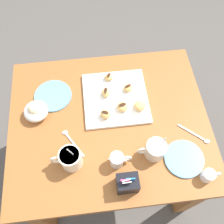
{
  "coord_description": "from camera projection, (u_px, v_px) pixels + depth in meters",
  "views": [
    {
      "loc": [
        0.05,
        0.54,
        1.79
      ],
      "look_at": [
        -0.02,
        -0.04,
        0.73
      ],
      "focal_mm": 40.43,
      "sensor_mm": 36.0,
      "label": 1
    }
  ],
  "objects": [
    {
      "name": "ground_plane",
      "position": [
        110.0,
        164.0,
        1.83
      ],
      "size": [
        8.0,
        8.0,
        0.0
      ],
      "primitive_type": "plane",
      "color": "#514C47"
    },
    {
      "name": "dining_table",
      "position": [
        109.0,
        132.0,
        1.33
      ],
      "size": [
        0.96,
        0.8,
        0.71
      ],
      "color": "#935628",
      "rests_on": "ground_plane"
    },
    {
      "name": "pastry_plate_square",
      "position": [
        116.0,
        98.0,
        1.26
      ],
      "size": [
        0.32,
        0.32,
        0.02
      ],
      "primitive_type": "cube",
      "color": "white",
      "rests_on": "dining_table"
    },
    {
      "name": "coffee_mug_cream_left",
      "position": [
        155.0,
        149.0,
        1.09
      ],
      "size": [
        0.13,
        0.09,
        0.13
      ],
      "color": "silver",
      "rests_on": "dining_table"
    },
    {
      "name": "coffee_mug_cream_right",
      "position": [
        70.0,
        158.0,
        1.07
      ],
      "size": [
        0.14,
        0.09,
        0.15
      ],
      "color": "silver",
      "rests_on": "dining_table"
    },
    {
      "name": "cream_pitcher_white",
      "position": [
        117.0,
        160.0,
        1.08
      ],
      "size": [
        0.1,
        0.06,
        0.07
      ],
      "color": "white",
      "rests_on": "dining_table"
    },
    {
      "name": "sugar_caddy",
      "position": [
        128.0,
        183.0,
        1.03
      ],
      "size": [
        0.09,
        0.07,
        0.11
      ],
      "color": "black",
      "rests_on": "dining_table"
    },
    {
      "name": "ice_cream_bowl",
      "position": [
        36.0,
        111.0,
        1.19
      ],
      "size": [
        0.12,
        0.12,
        0.09
      ],
      "color": "white",
      "rests_on": "dining_table"
    },
    {
      "name": "chocolate_sauce_pitcher",
      "position": [
        209.0,
        175.0,
        1.05
      ],
      "size": [
        0.09,
        0.05,
        0.06
      ],
      "color": "white",
      "rests_on": "dining_table"
    },
    {
      "name": "saucer_sky_left",
      "position": [
        184.0,
        159.0,
        1.12
      ],
      "size": [
        0.18,
        0.18,
        0.01
      ],
      "primitive_type": "cylinder",
      "color": "#66A8DB",
      "rests_on": "dining_table"
    },
    {
      "name": "saucer_sky_right",
      "position": [
        53.0,
        96.0,
        1.27
      ],
      "size": [
        0.19,
        0.19,
        0.01
      ],
      "primitive_type": "cylinder",
      "color": "#66A8DB",
      "rests_on": "dining_table"
    },
    {
      "name": "loose_spoon_near_saucer",
      "position": [
        71.0,
        140.0,
        1.16
      ],
      "size": [
        0.1,
        0.14,
        0.01
      ],
      "color": "silver",
      "rests_on": "dining_table"
    },
    {
      "name": "loose_spoon_by_plate",
      "position": [
        197.0,
        136.0,
        1.17
      ],
      "size": [
        0.13,
        0.11,
        0.01
      ],
      "color": "silver",
      "rests_on": "dining_table"
    },
    {
      "name": "beignet_0",
      "position": [
        106.0,
        93.0,
        1.25
      ],
      "size": [
        0.05,
        0.06,
        0.04
      ],
      "primitive_type": "ellipsoid",
      "rotation": [
        0.0,
        0.0,
        4.46
      ],
      "color": "#E5B260",
      "rests_on": "pastry_plate_square"
    },
    {
      "name": "chocolate_drizzle_0",
      "position": [
        105.0,
        90.0,
        1.23
      ],
      "size": [
        0.02,
        0.04,
        0.0
      ],
      "primitive_type": "ellipsoid",
      "rotation": [
        0.0,
        0.0,
        4.56
      ],
      "color": "#381E11",
      "rests_on": "beignet_0"
    },
    {
      "name": "beignet_1",
      "position": [
        122.0,
        107.0,
        1.21
      ],
      "size": [
        0.07,
        0.07,
        0.04
      ],
      "primitive_type": "ellipsoid",
      "rotation": [
        0.0,
        0.0,
        3.47
      ],
      "color": "#E5B260",
      "rests_on": "pastry_plate_square"
    },
    {
      "name": "chocolate_drizzle_1",
      "position": [
        122.0,
        105.0,
        1.19
      ],
      "size": [
        0.04,
        0.03,
        0.0
      ],
      "primitive_type": "ellipsoid",
      "rotation": [
        0.0,
        0.0,
        3.34
      ],
      "color": "#381E11",
      "rests_on": "beignet_1"
    },
    {
      "name": "beignet_2",
      "position": [
        128.0,
        88.0,
        1.26
      ],
      "size": [
        0.06,
        0.06,
        0.03
      ],
      "primitive_type": "ellipsoid",
      "rotation": [
        0.0,
        0.0,
        3.77
      ],
      "color": "#E5B260",
      "rests_on": "pastry_plate_square"
    },
    {
      "name": "chocolate_drizzle_2",
      "position": [
        128.0,
        86.0,
        1.25
      ],
      "size": [
        0.04,
        0.03,
        0.0
      ],
      "primitive_type": "ellipsoid",
      "rotation": [
        0.0,
        0.0,
        3.51
      ],
      "color": "#381E11",
      "rests_on": "beignet_2"
    },
    {
      "name": "beignet_3",
      "position": [
        140.0,
        106.0,
        1.21
      ],
      "size": [
        0.07,
        0.07,
        0.04
      ],
      "primitive_type": "ellipsoid",
      "rotation": [
        0.0,
        0.0,
        0.25
      ],
      "color": "#E5B260",
      "rests_on": "pastry_plate_square"
    },
    {
      "name": "beignet_4",
      "position": [
        109.0,
        77.0,
        1.3
      ],
      "size": [
        0.05,
        0.05,
        0.03
      ],
      "primitive_type": "ellipsoid",
      "rotation": [
        0.0,
        0.0,
        1.41
      ],
      "color": "#E5B260",
      "rests_on": "pastry_plate_square"
    },
    {
      "name": "chocolate_drizzle_4",
      "position": [
        109.0,
        75.0,
        1.28
      ],
      "size": [
        0.03,
        0.03,
        0.0
      ],
      "primitive_type": "ellipsoid",
      "rotation": [
        0.0,
        0.0,
        0.99
      ],
      "color": "#381E11",
      "rests_on": "beignet_4"
    },
    {
      "name": "beignet_5",
      "position": [
        105.0,
        114.0,
        1.19
      ],
      "size": [
        0.07,
        0.07,
        0.04
      ],
      "primitive_type": "ellipsoid",
      "rotation": [
        0.0,
        0.0,
        5.66
      ],
      "color": "#E5B260",
      "rests_on": "pastry_plate_square"
    },
    {
      "name": "chocolate_drizzle_5",
      "position": [
        105.0,
        112.0,
        1.17
      ],
      "size": [
        0.04,
        0.03,
        0.0
      ],
      "primitive_type": "ellipsoid",
      "rotation": [
        0.0,
        0.0,
        5.87
      ],
      "color": "#381E11",
      "rests_on": "beignet_5"
    }
  ]
}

